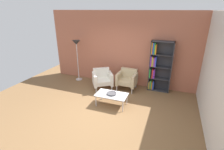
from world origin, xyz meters
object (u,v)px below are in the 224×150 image
object	(u,v)px
armchair_spare_guest	(102,79)
floor_lamp_torchiere	(77,47)
bookshelf_tall	(158,67)
coffee_table_low	(112,95)
armchair_by_bookshelf	(127,79)
decorative_bowl	(112,93)

from	to	relation	value
armchair_spare_guest	floor_lamp_torchiere	size ratio (longest dim) A/B	0.54
bookshelf_tall	coffee_table_low	world-z (taller)	bookshelf_tall
armchair_by_bookshelf	floor_lamp_torchiere	size ratio (longest dim) A/B	0.45
armchair_by_bookshelf	floor_lamp_torchiere	bearing A→B (deg)	178.35
armchair_by_bookshelf	armchair_spare_guest	distance (m)	0.97
armchair_spare_guest	floor_lamp_torchiere	bearing A→B (deg)	127.16
coffee_table_low	armchair_spare_guest	world-z (taller)	armchair_spare_guest
armchair_by_bookshelf	armchair_spare_guest	xyz separation A→B (m)	(-0.92, -0.31, 0.00)
decorative_bowl	bookshelf_tall	bearing A→B (deg)	54.37
bookshelf_tall	decorative_bowl	size ratio (longest dim) A/B	5.94
armchair_by_bookshelf	floor_lamp_torchiere	distance (m)	2.49
bookshelf_tall	decorative_bowl	bearing A→B (deg)	-125.63
bookshelf_tall	coffee_table_low	bearing A→B (deg)	-125.63
coffee_table_low	armchair_spare_guest	distance (m)	1.31
coffee_table_low	floor_lamp_torchiere	world-z (taller)	floor_lamp_torchiere
armchair_by_bookshelf	floor_lamp_torchiere	xyz separation A→B (m)	(-2.26, 0.15, 1.03)
bookshelf_tall	floor_lamp_torchiere	distance (m)	3.36
coffee_table_low	floor_lamp_torchiere	size ratio (longest dim) A/B	0.57
bookshelf_tall	decorative_bowl	world-z (taller)	bookshelf_tall
armchair_by_bookshelf	floor_lamp_torchiere	world-z (taller)	floor_lamp_torchiere
bookshelf_tall	decorative_bowl	xyz separation A→B (m)	(-1.20, -1.67, -0.51)
decorative_bowl	armchair_spare_guest	bearing A→B (deg)	126.80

